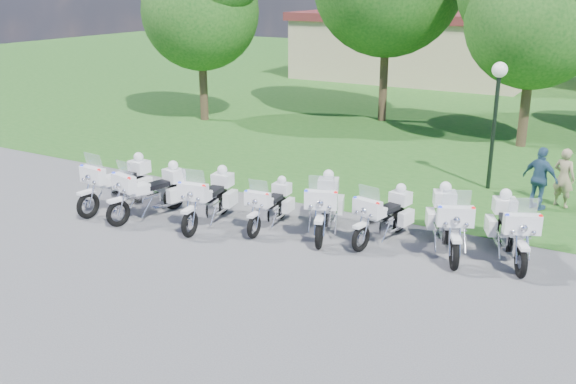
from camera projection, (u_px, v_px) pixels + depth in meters
The scene contains 16 objects.
ground at pixel (259, 243), 15.16m from camera, with size 100.00×100.00×0.00m, color #515156.
grass_lawn at pixel (507, 88), 37.40m from camera, with size 100.00×48.00×0.01m, color #225B1C.
motorcycle_0 at pixel (118, 183), 17.37m from camera, with size 0.94×2.51×1.69m.
motorcycle_1 at pixel (151, 191), 16.72m from camera, with size 1.13×2.43×1.65m.
motorcycle_2 at pixel (209, 198), 16.22m from camera, with size 1.01×2.43×1.64m.
motorcycle_3 at pixel (270, 204), 16.04m from camera, with size 0.77×2.09×1.40m.
motorcycle_4 at pixel (325, 205), 15.62m from camera, with size 1.36×2.39×1.68m.
motorcycle_5 at pixel (384, 215), 15.18m from camera, with size 1.02×2.24×1.52m.
motorcycle_6 at pixel (449, 221), 14.56m from camera, with size 1.49×2.37×1.71m.
motorcycle_7 at pixel (511, 228), 14.18m from camera, with size 1.44×2.31×1.66m.
lamp_post at pixel (497, 93), 18.29m from camera, with size 0.44×0.44×3.74m.
tree_0 at pixel (200, 0), 27.21m from camera, with size 5.86×5.00×7.81m.
tree_2 at pixel (536, 6), 22.60m from camera, with size 5.76×4.91×7.67m.
building_west at pixel (416, 46), 40.42m from camera, with size 14.56×8.32×4.10m.
bystander_a at pixel (564, 178), 17.38m from camera, with size 0.60×0.39×1.64m, color tan.
bystander_c at pixel (540, 179), 17.16m from camera, with size 1.01×0.42×1.72m, color #325578.
Camera 1 is at (7.60, -11.82, 5.87)m, focal length 40.00 mm.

